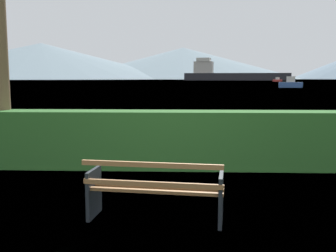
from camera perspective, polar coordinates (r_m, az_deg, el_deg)
name	(u,v)px	position (r m, az deg, el deg)	size (l,w,h in m)	color
ground_plane	(156,219)	(5.53, -1.77, -13.46)	(1400.00, 1400.00, 0.00)	#4C6B33
water_surface	(183,80)	(311.24, 2.16, 6.72)	(620.00, 620.00, 0.00)	#6B8EA3
park_bench	(155,190)	(5.33, -1.92, -9.35)	(1.90, 0.80, 0.87)	olive
hedge_row	(166,140)	(8.39, -0.31, -1.99)	(12.19, 0.75, 1.23)	#285B23
cargo_ship_large	(228,74)	(287.29, 8.83, 7.51)	(75.49, 24.08, 16.21)	#232328
sailboat_mid	(291,84)	(80.14, 17.49, 5.92)	(4.74, 2.63, 2.21)	#335693
tender_far	(277,80)	(198.18, 15.71, 6.48)	(4.36, 3.96, 2.22)	#B2332D
distant_hills	(186,61)	(563.42, 2.69, 9.49)	(838.28, 440.40, 59.64)	slate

